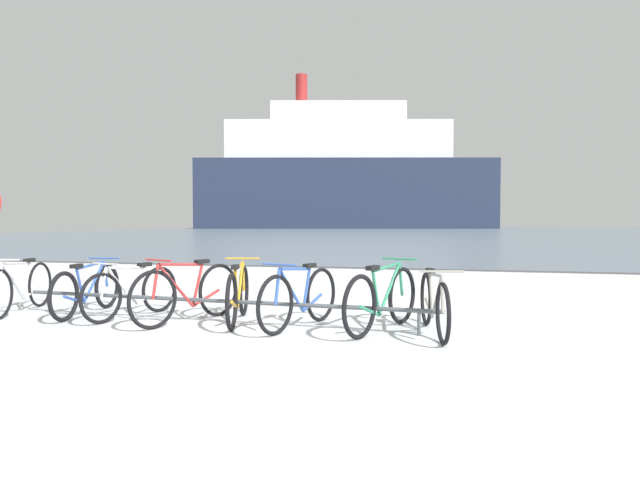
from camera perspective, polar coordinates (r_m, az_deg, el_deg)
The scene contains 11 objects.
ground at distance 58.23m, azimuth 11.00°, elevation 0.74°, with size 80.00×132.00×0.08m.
bike_rack at distance 6.89m, azimuth -11.20°, elevation -6.43°, with size 5.65×0.43×0.31m.
bicycle_0 at distance 8.56m, azimuth -29.26°, elevation -4.41°, with size 0.58×1.70×0.79m.
bicycle_1 at distance 8.01m, azimuth -23.55°, elevation -4.87°, with size 0.46×1.70×0.75m.
bicycle_2 at distance 7.54m, azimuth -19.39°, elevation -5.23°, with size 0.57×1.58×0.76m.
bicycle_3 at distance 6.98m, azimuth -13.91°, elevation -5.49°, with size 0.74×1.67×0.83m.
bicycle_4 at distance 6.86m, azimuth -8.71°, elevation -5.72°, with size 0.55×1.66×0.79m.
bicycle_5 at distance 6.44m, azimuth -2.18°, elevation -6.16°, with size 0.63×1.60×0.80m.
bicycle_6 at distance 6.31m, azimuth 6.68°, elevation -6.26°, with size 0.72×1.66×0.83m.
bicycle_7 at distance 6.23m, azimuth 12.03°, elevation -6.63°, with size 0.50×1.68×0.77m.
ferry_ship at distance 90.51m, azimuth 2.43°, elevation 6.71°, with size 49.87×21.46×25.61m.
Camera 1 is at (2.16, -4.27, 1.29)m, focal length 30.05 mm.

